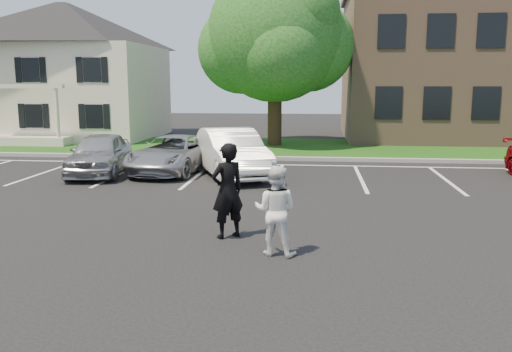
{
  "coord_description": "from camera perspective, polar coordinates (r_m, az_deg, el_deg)",
  "views": [
    {
      "loc": [
        1.22,
        -10.27,
        3.24
      ],
      "look_at": [
        0.0,
        1.0,
        1.25
      ],
      "focal_mm": 38.0,
      "sensor_mm": 36.0,
      "label": 1
    }
  ],
  "objects": [
    {
      "name": "man_white_shirt",
      "position": [
        10.14,
        2.05,
        -3.66
      ],
      "size": [
        0.94,
        0.79,
        1.71
      ],
      "primitive_type": "imported",
      "rotation": [
        0.0,
        0.0,
        2.95
      ],
      "color": "white",
      "rests_on": "ground"
    },
    {
      "name": "curb",
      "position": [
        22.53,
        3.01,
        1.85
      ],
      "size": [
        40.0,
        0.3,
        0.15
      ],
      "primitive_type": "cube",
      "color": "gray",
      "rests_on": "ground"
    },
    {
      "name": "stall_lines",
      "position": [
        19.49,
        6.62,
        0.33
      ],
      "size": [
        34.0,
        5.36,
        0.01
      ],
      "color": "silver",
      "rests_on": "ground"
    },
    {
      "name": "grass_strip",
      "position": [
        26.49,
        3.49,
        2.99
      ],
      "size": [
        44.0,
        8.0,
        0.08
      ],
      "primitive_type": "cube",
      "color": "#13470D",
      "rests_on": "ground"
    },
    {
      "name": "ground_plane",
      "position": [
        10.84,
        -0.57,
        -7.44
      ],
      "size": [
        90.0,
        90.0,
        0.0
      ],
      "primitive_type": "plane",
      "color": "black",
      "rests_on": "ground"
    },
    {
      "name": "car_white_sedan",
      "position": [
        18.65,
        -2.61,
        2.47
      ],
      "size": [
        3.52,
        5.23,
        1.63
      ],
      "primitive_type": "imported",
      "rotation": [
        0.0,
        0.0,
        0.4
      ],
      "color": "white",
      "rests_on": "ground"
    },
    {
      "name": "car_silver_minivan",
      "position": [
        19.7,
        -8.69,
        2.3
      ],
      "size": [
        2.88,
        5.02,
        1.32
      ],
      "primitive_type": "imported",
      "rotation": [
        0.0,
        0.0,
        -0.15
      ],
      "color": "#9DA0A5",
      "rests_on": "ground"
    },
    {
      "name": "car_silver_west",
      "position": [
        19.79,
        -16.12,
        2.28
      ],
      "size": [
        2.37,
        4.52,
        1.47
      ],
      "primitive_type": "imported",
      "rotation": [
        0.0,
        0.0,
        0.15
      ],
      "color": "#A6A6AB",
      "rests_on": "ground"
    },
    {
      "name": "house",
      "position": [
        33.43,
        -19.34,
        10.4
      ],
      "size": [
        10.3,
        9.22,
        7.6
      ],
      "color": "beige",
      "rests_on": "ground"
    },
    {
      "name": "man_black_suit",
      "position": [
        11.23,
        -3.02,
        -1.55
      ],
      "size": [
        0.87,
        0.83,
        2.0
      ],
      "primitive_type": "imported",
      "rotation": [
        0.0,
        0.0,
        3.8
      ],
      "color": "black",
      "rests_on": "ground"
    },
    {
      "name": "tree",
      "position": [
        27.42,
        2.23,
        14.35
      ],
      "size": [
        7.8,
        7.2,
        8.8
      ],
      "color": "black",
      "rests_on": "ground"
    }
  ]
}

